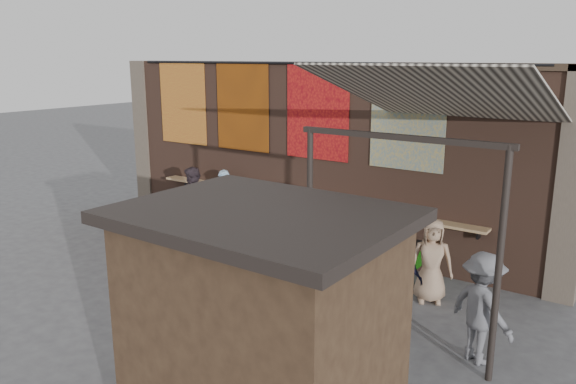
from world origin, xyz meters
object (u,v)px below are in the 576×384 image
at_px(scooter_stool_9, 409,262).
at_px(market_stall, 263,345).
at_px(scooter_stool_8, 378,252).
at_px(shopper_grey, 482,308).
at_px(scooter_stool_6, 328,245).
at_px(scooter_stool_7, 352,246).
at_px(diner_left, 225,204).
at_px(scooter_stool_4, 284,231).
at_px(shelf_box, 281,190).
at_px(scooter_stool_5, 307,237).
at_px(shopper_navy, 392,280).
at_px(diner_right, 194,203).
at_px(scooter_stool_1, 221,220).
at_px(scooter_stool_0, 203,216).
at_px(scooter_stool_2, 240,225).
at_px(scooter_stool_3, 261,228).
at_px(shopper_tan, 432,261).

distance_m(scooter_stool_9, market_stall, 5.55).
height_order(scooter_stool_8, shopper_grey, shopper_grey).
bearing_deg(scooter_stool_8, scooter_stool_6, -177.01).
height_order(scooter_stool_7, diner_left, diner_left).
height_order(scooter_stool_4, scooter_stool_6, scooter_stool_4).
bearing_deg(shelf_box, scooter_stool_7, -9.31).
relative_size(scooter_stool_5, scooter_stool_7, 0.98).
distance_m(shelf_box, scooter_stool_4, 0.91).
relative_size(scooter_stool_6, shopper_navy, 0.47).
bearing_deg(scooter_stool_5, shopper_navy, -34.64).
xyz_separation_m(scooter_stool_7, diner_right, (-3.85, -0.48, 0.42)).
bearing_deg(scooter_stool_1, scooter_stool_7, -0.56).
height_order(shelf_box, scooter_stool_1, shelf_box).
relative_size(scooter_stool_6, diner_left, 0.46).
height_order(shelf_box, scooter_stool_8, shelf_box).
bearing_deg(scooter_stool_9, scooter_stool_1, 179.83).
xyz_separation_m(scooter_stool_0, market_stall, (5.98, -5.47, 0.92)).
height_order(scooter_stool_0, diner_left, diner_left).
xyz_separation_m(diner_right, shopper_navy, (5.60, -1.45, -0.06)).
distance_m(scooter_stool_9, diner_right, 5.11).
distance_m(scooter_stool_1, scooter_stool_5, 2.39).
xyz_separation_m(scooter_stool_2, diner_left, (-0.47, 0.03, 0.43)).
height_order(scooter_stool_4, scooter_stool_7, scooter_stool_4).
relative_size(shopper_navy, shopper_grey, 0.98).
distance_m(scooter_stool_4, scooter_stool_6, 1.16).
distance_m(scooter_stool_3, scooter_stool_5, 1.20).
distance_m(scooter_stool_3, shopper_navy, 4.49).
height_order(scooter_stool_9, diner_left, diner_left).
bearing_deg(scooter_stool_2, scooter_stool_4, 3.11).
bearing_deg(shopper_tan, scooter_stool_6, 139.36).
distance_m(scooter_stool_8, scooter_stool_9, 0.64).
bearing_deg(scooter_stool_6, scooter_stool_8, 2.99).
bearing_deg(scooter_stool_4, scooter_stool_5, -1.76).
distance_m(scooter_stool_3, scooter_stool_4, 0.60).
bearing_deg(diner_left, shelf_box, -11.36).
bearing_deg(market_stall, shelf_box, 124.88).
distance_m(scooter_stool_1, shopper_tan, 5.44).
distance_m(scooter_stool_5, scooter_stool_7, 1.10).
relative_size(scooter_stool_9, shopper_tan, 0.51).
xyz_separation_m(shelf_box, shopper_grey, (5.15, -2.50, -0.45)).
bearing_deg(scooter_stool_6, shopper_navy, -39.88).
relative_size(scooter_stool_5, diner_left, 0.55).
bearing_deg(shopper_tan, diner_right, 152.54).
relative_size(scooter_stool_0, diner_left, 0.49).
distance_m(scooter_stool_0, diner_left, 0.85).
relative_size(scooter_stool_6, shopper_grey, 0.46).
xyz_separation_m(scooter_stool_4, scooter_stool_8, (2.26, -0.01, -0.02)).
bearing_deg(shopper_navy, scooter_stool_1, -42.52).
xyz_separation_m(scooter_stool_5, shopper_tan, (2.99, -0.71, 0.32)).
height_order(scooter_stool_0, shopper_navy, shopper_navy).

